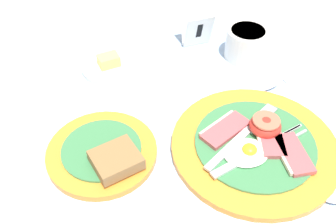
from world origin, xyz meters
The scene contains 8 objects.
ground_plane centered at (0.00, 0.00, 0.00)m, with size 3.00×3.00×0.00m, color #93B2DB.
breakfast_plate centered at (0.08, -0.01, 0.01)m, with size 0.27×0.27×0.04m.
bread_plate centered at (-0.16, 0.03, 0.01)m, with size 0.18×0.18×0.04m.
sugar_cup centered at (0.16, 0.23, 0.03)m, with size 0.08×0.08×0.06m.
butter_dish centered at (-0.12, 0.26, 0.01)m, with size 0.11×0.11×0.03m.
number_card centered at (0.07, 0.30, 0.04)m, with size 0.06×0.05×0.07m.
teaspoon_by_saucer centered at (0.18, 0.13, 0.01)m, with size 0.19×0.05×0.01m.
teaspoon_near_cup centered at (0.15, -0.13, 0.01)m, with size 0.14×0.16×0.01m.
Camera 1 is at (-0.15, -0.38, 0.49)m, focal length 42.00 mm.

